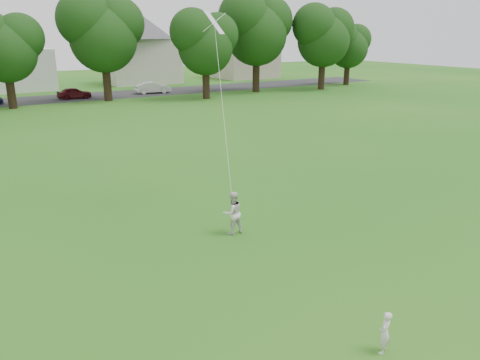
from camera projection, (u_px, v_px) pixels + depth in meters
ground at (241, 286)px, 12.76m from camera, size 160.00×160.00×0.00m
street at (26, 101)px, 47.07m from camera, size 90.00×7.00×0.01m
toddler at (385, 333)px, 9.97m from camera, size 0.42×0.36×0.99m
older_boy at (233, 213)px, 15.86m from camera, size 0.74×0.58×1.51m
kite at (223, 108)px, 16.62m from camera, size 1.22×2.36×6.96m
tree_row at (79, 33)px, 42.31m from camera, size 80.06×9.93×11.24m
house_row at (4, 49)px, 53.62m from camera, size 76.31×13.69×10.54m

